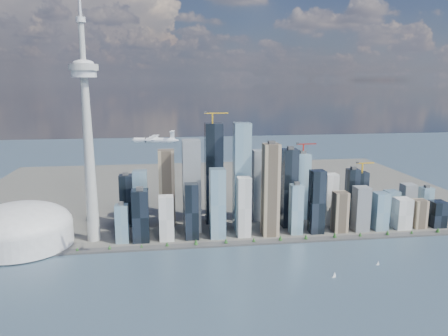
{
  "coord_description": "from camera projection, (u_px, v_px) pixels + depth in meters",
  "views": [
    {
      "loc": [
        -150.45,
        -583.95,
        330.48
      ],
      "look_at": [
        -32.58,
        260.0,
        158.92
      ],
      "focal_mm": 35.0,
      "sensor_mm": 36.0,
      "label": 1
    }
  ],
  "objects": [
    {
      "name": "ground",
      "position": [
        270.0,
        305.0,
        652.58
      ],
      "size": [
        4000.0,
        4000.0,
        0.0
      ],
      "primitive_type": "plane",
      "color": "#304854",
      "rests_on": "ground"
    },
    {
      "name": "seawall",
      "position": [
        240.0,
        243.0,
        894.92
      ],
      "size": [
        1100.0,
        22.0,
        4.0
      ],
      "primitive_type": "cube",
      "color": "#383838",
      "rests_on": "ground"
    },
    {
      "name": "land",
      "position": [
        215.0,
        190.0,
        1331.92
      ],
      "size": [
        1400.0,
        900.0,
        3.0
      ],
      "primitive_type": "cube",
      "color": "#4C4C47",
      "rests_on": "ground"
    },
    {
      "name": "shoreline_trees",
      "position": [
        240.0,
        240.0,
        893.58
      ],
      "size": [
        960.53,
        7.2,
        8.8
      ],
      "color": "#3F2D1E",
      "rests_on": "seawall"
    },
    {
      "name": "skyscraper_cluster",
      "position": [
        260.0,
        195.0,
        971.82
      ],
      "size": [
        736.0,
        142.0,
        258.97
      ],
      "color": "black",
      "rests_on": "land"
    },
    {
      "name": "needle_tower",
      "position": [
        87.0,
        129.0,
        866.34
      ],
      "size": [
        56.0,
        56.0,
        550.5
      ],
      "color": "#A0A19C",
      "rests_on": "land"
    },
    {
      "name": "dome_stadium",
      "position": [
        21.0,
        228.0,
        876.41
      ],
      "size": [
        200.0,
        200.0,
        86.0
      ],
      "color": "beige",
      "rests_on": "land"
    },
    {
      "name": "airplane",
      "position": [
        155.0,
        140.0,
        723.65
      ],
      "size": [
        79.93,
        71.06,
        19.56
      ],
      "rotation": [
        0.0,
        0.0,
        -0.2
      ],
      "color": "white",
      "rests_on": "ground"
    },
    {
      "name": "sailboat_west",
      "position": [
        334.0,
        275.0,
        744.79
      ],
      "size": [
        7.67,
        3.11,
        10.59
      ],
      "rotation": [
        0.0,
        0.0,
        0.17
      ],
      "color": "silver",
      "rests_on": "ground"
    },
    {
      "name": "sailboat_east",
      "position": [
        378.0,
        264.0,
        794.46
      ],
      "size": [
        6.09,
        2.06,
        8.42
      ],
      "rotation": [
        0.0,
        0.0,
        -0.09
      ],
      "color": "silver",
      "rests_on": "ground"
    }
  ]
}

